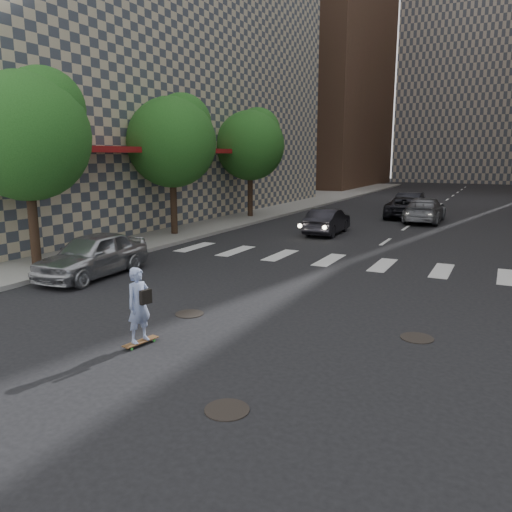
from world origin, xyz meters
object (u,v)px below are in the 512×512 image
Objects in this scene: tree_c at (252,142)px; silver_sedan at (93,255)px; traffic_car_a at (327,221)px; traffic_car_b at (425,210)px; traffic_car_e at (411,203)px; traffic_car_c at (404,207)px; skateboarder at (139,305)px; tree_a at (30,131)px; tree_b at (174,138)px.

silver_sedan is (2.45, -16.04, -3.93)m from tree_c.
tree_c is 8.54m from traffic_car_a.
traffic_car_b is 4.33m from traffic_car_e.
tree_c is 1.39× the size of traffic_car_c.
silver_sedan is at bearing 67.68° from traffic_car_b.
tree_c is 1.50× the size of traffic_car_e.
skateboarder is 0.39× the size of silver_sedan.
traffic_car_a is 7.85m from traffic_car_b.
traffic_car_b is 1.13× the size of traffic_car_e.
tree_a is 14.06m from traffic_car_a.
traffic_car_b is at bearing 62.18° from tree_a.
traffic_car_c is at bearing 98.97° from skateboarder.
tree_b is 17.61m from traffic_car_e.
tree_c reaches higher than skateboarder.
tree_c is 1.33× the size of traffic_car_b.
tree_a is 1.70× the size of traffic_car_a.
traffic_car_b is (9.95, 10.86, -3.93)m from tree_b.
silver_sedan is at bearing 74.85° from traffic_car_e.
traffic_car_c is at bearing 67.53° from tree_a.
tree_a is 1.00× the size of tree_c.
traffic_car_e is at bearing -102.92° from traffic_car_a.
traffic_car_a is 0.88× the size of traffic_car_e.
skateboarder is 0.33× the size of traffic_car_b.
silver_sedan is at bearing 70.04° from traffic_car_a.
tree_c is (0.00, 16.00, 0.00)m from tree_a.
skateboarder is at bearing -57.45° from tree_b.
tree_a is 1.00× the size of tree_b.
tree_a is 1.50× the size of traffic_car_e.
tree_b is 15.62m from traffic_car_c.
tree_b is (0.00, 8.00, 0.00)m from tree_a.
tree_c reaches higher than traffic_car_b.
traffic_car_c is at bearing -48.51° from traffic_car_b.
traffic_car_a is at bearing 105.70° from skateboarder.
tree_c is at bearing -34.89° from traffic_car_a.
tree_a is 8.00m from tree_b.
tree_a and tree_c have the same top height.
traffic_car_a is 0.82× the size of traffic_car_c.
skateboarder is 6.65m from silver_sedan.
traffic_car_b is (2.23, 22.96, -0.14)m from skateboarder.
tree_a reaches higher than traffic_car_c.
traffic_car_e is (8.47, 14.93, -3.92)m from tree_b.
tree_c is at bearing 38.83° from traffic_car_e.
tree_c is at bearing 121.75° from skateboarder.
tree_c is at bearing 90.00° from tree_a.
silver_sedan is at bearing 67.00° from traffic_car_c.
skateboarder is 16.06m from traffic_car_a.
traffic_car_e is (8.47, 6.93, -3.92)m from tree_c.
traffic_car_e is (8.47, 22.93, -3.92)m from tree_a.
traffic_car_c is at bearing 27.94° from tree_c.
tree_a is at bearing -90.00° from tree_b.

